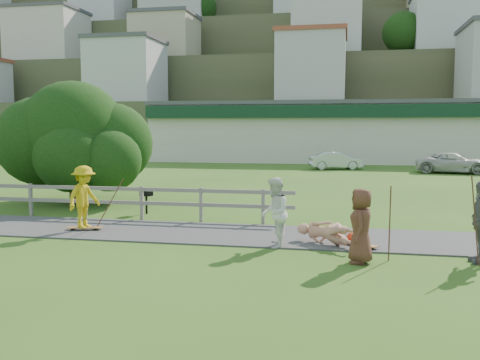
{
  "coord_description": "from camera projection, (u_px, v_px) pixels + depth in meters",
  "views": [
    {
      "loc": [
        4.5,
        -12.96,
        3.05
      ],
      "look_at": [
        1.52,
        2.0,
        1.5
      ],
      "focal_mm": 40.0,
      "sensor_mm": 36.0,
      "label": 1
    }
  ],
  "objects": [
    {
      "name": "path",
      "position": [
        185.0,
        232.0,
        15.29
      ],
      "size": [
        34.0,
        3.0,
        0.04
      ],
      "primitive_type": "cube",
      "color": "#38383A",
      "rests_on": "ground"
    },
    {
      "name": "tree",
      "position": [
        75.0,
        153.0,
        21.14
      ],
      "size": [
        6.66,
        6.66,
        3.94
      ],
      "primitive_type": null,
      "color": "black",
      "rests_on": "ground"
    },
    {
      "name": "longboard_fallen",
      "position": [
        360.0,
        246.0,
        13.38
      ],
      "size": [
        0.93,
        0.78,
        0.11
      ],
      "primitive_type": null,
      "rotation": [
        0.0,
        0.0,
        -0.64
      ],
      "color": "olive",
      "rests_on": "ground"
    },
    {
      "name": "spectator_a",
      "position": [
        274.0,
        213.0,
        13.37
      ],
      "size": [
        0.72,
        0.9,
        1.77
      ],
      "primitive_type": "imported",
      "rotation": [
        0.0,
        0.0,
        4.78
      ],
      "color": "white",
      "rests_on": "ground"
    },
    {
      "name": "skater_fallen",
      "position": [
        328.0,
        233.0,
        13.61
      ],
      "size": [
        1.35,
        1.73,
        0.65
      ],
      "primitive_type": "imported",
      "rotation": [
        0.0,
        0.0,
        0.98
      ],
      "color": "tan",
      "rests_on": "ground"
    },
    {
      "name": "pole_spec_left",
      "position": [
        390.0,
        224.0,
        12.03
      ],
      "size": [
        0.03,
        0.03,
        1.71
      ],
      "primitive_type": "cylinder",
      "color": "#532E21",
      "rests_on": "ground"
    },
    {
      "name": "car_white",
      "position": [
        454.0,
        163.0,
        34.51
      ],
      "size": [
        5.03,
        2.88,
        1.32
      ],
      "primitive_type": "imported",
      "rotation": [
        0.0,
        0.0,
        1.42
      ],
      "color": "#B9B9B5",
      "rests_on": "ground"
    },
    {
      "name": "longboard_rider",
      "position": [
        85.0,
        229.0,
        15.52
      ],
      "size": [
        1.03,
        0.45,
        0.11
      ],
      "primitive_type": null,
      "rotation": [
        0.0,
        0.0,
        0.21
      ],
      "color": "olive",
      "rests_on": "ground"
    },
    {
      "name": "helmet",
      "position": [
        352.0,
        238.0,
        13.85
      ],
      "size": [
        0.3,
        0.3,
        0.3
      ],
      "primitive_type": "sphere",
      "color": "#B22C11",
      "rests_on": "ground"
    },
    {
      "name": "ground",
      "position": [
        167.0,
        244.0,
        13.83
      ],
      "size": [
        260.0,
        260.0,
        0.0
      ],
      "primitive_type": "plane",
      "color": "#2D5618",
      "rests_on": "ground"
    },
    {
      "name": "bbq",
      "position": [
        146.0,
        202.0,
        18.55
      ],
      "size": [
        0.47,
        0.42,
        0.83
      ],
      "primitive_type": null,
      "rotation": [
        0.0,
        0.0,
        -0.39
      ],
      "color": "black",
      "rests_on": "ground"
    },
    {
      "name": "car_silver",
      "position": [
        336.0,
        161.0,
        37.69
      ],
      "size": [
        3.93,
        2.22,
        1.23
      ],
      "primitive_type": "imported",
      "rotation": [
        0.0,
        0.0,
        1.83
      ],
      "color": "silver",
      "rests_on": "ground"
    },
    {
      "name": "hillside",
      "position": [
        324.0,
        66.0,
        101.47
      ],
      "size": [
        220.0,
        67.0,
        47.5
      ],
      "color": "#434F2E",
      "rests_on": "ground"
    },
    {
      "name": "spectator_c",
      "position": [
        361.0,
        226.0,
        11.83
      ],
      "size": [
        0.56,
        0.84,
        1.68
      ],
      "primitive_type": "imported",
      "rotation": [
        0.0,
        0.0,
        4.67
      ],
      "color": "brown",
      "rests_on": "ground"
    },
    {
      "name": "strip_mall",
      "position": [
        341.0,
        131.0,
        46.88
      ],
      "size": [
        32.5,
        10.75,
        5.1
      ],
      "color": "silver",
      "rests_on": "ground"
    },
    {
      "name": "pole_rider",
      "position": [
        109.0,
        200.0,
        15.71
      ],
      "size": [
        0.03,
        0.03,
        1.77
      ],
      "primitive_type": "cylinder",
      "color": "#532E21",
      "rests_on": "ground"
    },
    {
      "name": "fence",
      "position": [
        68.0,
        196.0,
        17.87
      ],
      "size": [
        15.05,
        0.1,
        1.1
      ],
      "color": "slate",
      "rests_on": "ground"
    },
    {
      "name": "pole_spec_right",
      "position": [
        475.0,
        221.0,
        11.63
      ],
      "size": [
        0.03,
        0.03,
        1.99
      ],
      "primitive_type": "cylinder",
      "color": "#532E21",
      "rests_on": "ground"
    },
    {
      "name": "skater_rider",
      "position": [
        84.0,
        200.0,
        15.43
      ],
      "size": [
        0.96,
        1.31,
        1.81
      ],
      "primitive_type": "imported",
      "rotation": [
        0.0,
        0.0,
        1.3
      ],
      "color": "gold",
      "rests_on": "ground"
    }
  ]
}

